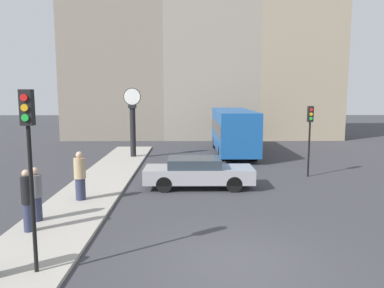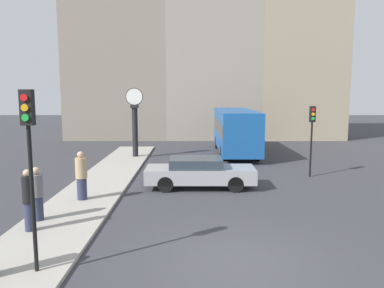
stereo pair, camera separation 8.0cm
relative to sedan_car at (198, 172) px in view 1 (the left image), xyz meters
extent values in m
plane|color=#38383D|center=(0.81, -7.23, -0.68)|extent=(120.00, 120.00, 0.00)
cube|color=#A39E93|center=(-4.41, 1.26, -0.63)|extent=(2.55, 20.99, 0.11)
cube|color=gray|center=(-6.92, 18.28, 9.31)|extent=(8.86, 5.00, 19.98)
cube|color=gray|center=(1.58, 18.28, 8.86)|extent=(8.13, 5.00, 19.09)
cube|color=gray|center=(9.30, 18.28, 8.98)|extent=(7.32, 5.00, 19.32)
cube|color=#9E9EA3|center=(0.04, 0.00, -0.09)|extent=(4.67, 1.70, 0.62)
cube|color=#2D3842|center=(-0.15, 0.00, 0.42)|extent=(2.24, 1.53, 0.40)
cylinder|color=black|center=(1.49, 0.74, -0.35)|extent=(0.66, 0.22, 0.66)
cylinder|color=black|center=(1.49, -0.74, -0.35)|extent=(0.66, 0.22, 0.66)
cylinder|color=black|center=(-1.41, 0.74, -0.35)|extent=(0.66, 0.22, 0.66)
cylinder|color=black|center=(-1.41, -0.74, -0.35)|extent=(0.66, 0.22, 0.66)
cube|color=#195199|center=(2.59, 9.06, 0.97)|extent=(2.34, 8.32, 2.58)
cube|color=#1E232D|center=(2.59, 9.06, 1.14)|extent=(2.36, 8.15, 0.76)
cylinder|color=black|center=(3.62, 11.63, -0.23)|extent=(0.28, 0.90, 0.90)
cylinder|color=black|center=(1.56, 11.63, -0.23)|extent=(0.28, 0.90, 0.90)
cylinder|color=black|center=(3.62, 6.48, -0.23)|extent=(0.28, 0.90, 0.90)
cylinder|color=black|center=(1.56, 6.48, -0.23)|extent=(0.28, 0.90, 0.90)
cylinder|color=black|center=(-3.82, -7.84, 1.07)|extent=(0.09, 0.09, 3.29)
cube|color=black|center=(-3.82, -7.84, 3.10)|extent=(0.26, 0.20, 0.76)
cylinder|color=red|center=(-3.82, -7.96, 3.31)|extent=(0.15, 0.04, 0.15)
cylinder|color=orange|center=(-3.82, -7.96, 3.10)|extent=(0.15, 0.04, 0.15)
cylinder|color=green|center=(-3.82, -7.96, 2.89)|extent=(0.15, 0.04, 0.15)
cylinder|color=black|center=(5.47, 2.14, 0.66)|extent=(0.09, 0.09, 2.69)
cube|color=black|center=(5.47, 2.14, 2.39)|extent=(0.26, 0.20, 0.76)
cylinder|color=red|center=(5.47, 2.02, 2.60)|extent=(0.15, 0.04, 0.15)
cylinder|color=orange|center=(5.47, 2.02, 2.39)|extent=(0.15, 0.04, 0.15)
cylinder|color=green|center=(5.47, 2.02, 2.18)|extent=(0.15, 0.04, 0.15)
cylinder|color=black|center=(-3.88, 7.47, 0.94)|extent=(0.35, 0.35, 3.03)
cube|color=black|center=(-3.88, 7.47, 2.56)|extent=(0.45, 0.45, 0.21)
cylinder|color=black|center=(-3.88, 7.47, 3.16)|extent=(1.07, 0.04, 1.07)
cylinder|color=white|center=(-3.88, 7.47, 3.16)|extent=(0.99, 0.06, 0.99)
cylinder|color=#2D334C|center=(-5.16, -4.46, -0.20)|extent=(0.33, 0.33, 0.76)
cylinder|color=slate|center=(-5.16, -4.46, 0.54)|extent=(0.39, 0.39, 0.71)
sphere|color=tan|center=(-5.16, -4.46, 1.01)|extent=(0.23, 0.23, 0.23)
cylinder|color=#2D334C|center=(-5.03, -5.37, -0.16)|extent=(0.27, 0.27, 0.83)
cylinder|color=black|center=(-5.03, -5.37, 0.64)|extent=(0.32, 0.32, 0.77)
sphere|color=tan|center=(-5.03, -5.37, 1.13)|extent=(0.22, 0.22, 0.22)
cylinder|color=#2D334C|center=(-4.45, -2.15, -0.17)|extent=(0.36, 0.36, 0.82)
cylinder|color=tan|center=(-4.45, -2.15, 0.62)|extent=(0.43, 0.43, 0.76)
sphere|color=tan|center=(-4.45, -2.15, 1.13)|extent=(0.25, 0.25, 0.25)
camera|label=1|loc=(-0.40, -15.81, 3.41)|focal=35.00mm
camera|label=2|loc=(-0.31, -15.81, 3.41)|focal=35.00mm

